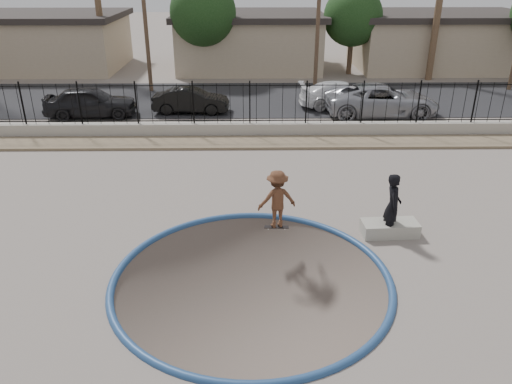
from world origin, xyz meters
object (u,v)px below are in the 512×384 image
Objects in this scene: skater at (277,202)px; skateboard at (277,227)px; videographer at (393,205)px; car_a at (90,102)px; car_b at (191,100)px; concrete_ledge at (390,228)px; car_d at (382,100)px; car_c at (342,95)px.

skateboard is at bearing -130.14° from skater.
videographer is at bearing -5.20° from skateboard.
skateboard is 0.38× the size of videographer.
car_a is (-8.77, 11.80, 0.75)m from skateboard.
skater is at bearing -160.95° from car_b.
car_d is at bearing 77.59° from concrete_ledge.
videographer is at bearing 166.90° from car_d.
car_d is (2.68, 12.21, -0.12)m from videographer.
skateboard is 14.72m from car_a.
concrete_ledge is 17.12m from car_a.
car_b reaches higher than skateboard.
car_a is 14.69m from car_d.
concrete_ledge is at bearing -149.21° from car_b.
car_a is 5.02m from car_b.
skater is 14.70m from car_a.
skater is 0.31× the size of car_d.
car_c is at bearing 74.61° from skateboard.
car_b is (-7.04, 12.91, -0.27)m from videographer.
skateboard is 0.16× the size of car_c.
car_a is (-12.01, 12.21, -0.15)m from videographer.
car_d reaches higher than car_b.
car_c is at bearing -88.02° from car_a.
car_a is at bearing 100.06° from car_b.
car_d reaches higher than car_c.
car_d is (1.71, -1.60, 0.12)m from car_c.
concrete_ledge is 0.28× the size of car_d.
car_c reaches higher than concrete_ledge.
skater is 0.82m from skateboard.
skater is at bearing -148.43° from car_a.
car_b is (4.97, 0.69, -0.12)m from car_a.
car_c reaches higher than skateboard.
skater reaches higher than concrete_ledge.
skateboard is 13.07m from car_b.
videographer is at bearing -140.52° from car_a.
skater is at bearing 92.05° from videographer.
car_c is at bearing -81.42° from car_b.
skater is 0.38× the size of car_c.
skater is 3.33m from concrete_ledge.
videographer reaches higher than car_a.
car_b is (-7.04, 12.88, 0.48)m from concrete_ledge.
car_a is at bearing -66.96° from skater.
car_a reaches higher than skateboard.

